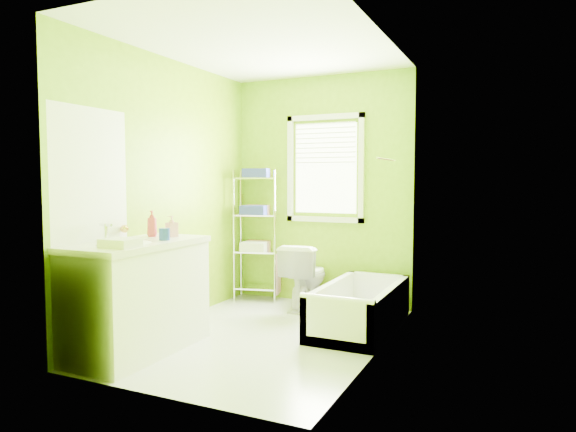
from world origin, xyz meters
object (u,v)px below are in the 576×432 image
at_px(wire_shelf_unit, 258,220).
at_px(vanity, 138,294).
at_px(toilet, 305,276).
at_px(bathtub, 359,314).

bearing_deg(wire_shelf_unit, vanity, -90.18).
height_order(toilet, vanity, vanity).
xyz_separation_m(bathtub, wire_shelf_unit, (-1.47, 0.72, 0.80)).
xyz_separation_m(bathtub, toilet, (-0.77, 0.53, 0.22)).
height_order(vanity, wire_shelf_unit, wire_shelf_unit).
xyz_separation_m(toilet, vanity, (-0.70, -1.90, 0.12)).
relative_size(vanity, wire_shelf_unit, 0.79).
relative_size(bathtub, toilet, 1.93).
relative_size(toilet, wire_shelf_unit, 0.47).
bearing_deg(bathtub, wire_shelf_unit, 153.95).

